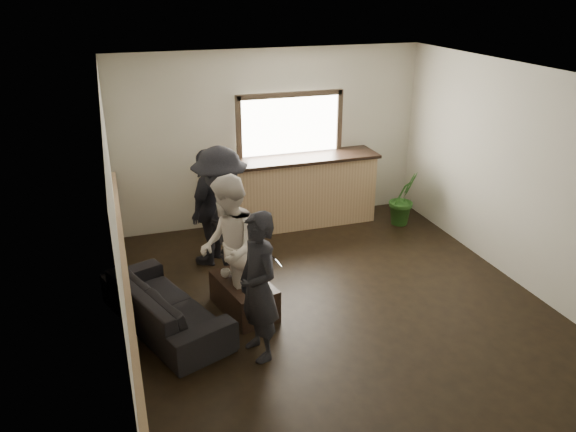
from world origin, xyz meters
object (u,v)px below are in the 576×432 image
object	(u,v)px
coffee_table	(244,296)
cup_b	(262,280)
sofa	(165,305)
bar_counter	(295,187)
person_a	(258,287)
person_b	(229,249)
person_c	(222,219)
potted_plant	(403,198)
cup_a	(226,273)
person_d	(210,207)

from	to	relation	value
coffee_table	cup_b	world-z (taller)	cup_b
sofa	bar_counter	bearing A→B (deg)	-66.56
person_a	person_b	size ratio (longest dim) A/B	0.94
sofa	coffee_table	distance (m)	0.95
person_b	person_c	xyz separation A→B (m)	(0.07, 0.72, 0.07)
potted_plant	person_c	distance (m)	3.44
potted_plant	person_a	distance (m)	4.17
sofa	potted_plant	distance (m)	4.47
bar_counter	potted_plant	bearing A→B (deg)	-17.92
sofa	cup_a	world-z (taller)	sofa
person_b	coffee_table	bearing A→B (deg)	105.40
cup_a	person_b	xyz separation A→B (m)	(0.02, -0.18, 0.42)
bar_counter	coffee_table	bearing A→B (deg)	-121.53
sofa	coffee_table	bearing A→B (deg)	-109.49
person_c	person_d	size ratio (longest dim) A/B	1.13
person_c	person_b	bearing A→B (deg)	-1.36
person_a	person_b	bearing A→B (deg)	175.76
sofa	person_c	world-z (taller)	person_c
person_a	person_c	distance (m)	1.60
bar_counter	person_b	distance (m)	2.86
potted_plant	person_b	bearing A→B (deg)	-151.21
potted_plant	coffee_table	bearing A→B (deg)	-150.18
coffee_table	person_d	world-z (taller)	person_d
coffee_table	person_c	bearing A→B (deg)	97.51
sofa	cup_a	distance (m)	0.81
sofa	coffee_table	xyz separation A→B (m)	(0.95, 0.03, -0.08)
person_a	person_c	bearing A→B (deg)	169.76
coffee_table	potted_plant	distance (m)	3.62
cup_a	cup_b	world-z (taller)	cup_b
sofa	cup_a	size ratio (longest dim) A/B	16.02
potted_plant	sofa	bearing A→B (deg)	-155.86
person_b	person_c	size ratio (longest dim) A/B	0.93
cup_b	person_c	size ratio (longest dim) A/B	0.06
coffee_table	person_a	size ratio (longest dim) A/B	0.56
coffee_table	cup_b	bearing A→B (deg)	-34.02
cup_b	person_c	distance (m)	1.01
person_b	person_a	bearing A→B (deg)	17.62
person_a	person_b	xyz separation A→B (m)	(-0.12, 0.87, 0.05)
person_d	person_a	bearing A→B (deg)	36.45
sofa	person_b	world-z (taller)	person_b
person_a	person_d	distance (m)	2.33
person_b	person_d	bearing A→B (deg)	-171.98
coffee_table	person_a	world-z (taller)	person_a
cup_a	person_b	world-z (taller)	person_b
bar_counter	person_d	distance (m)	1.80
bar_counter	person_d	world-z (taller)	bar_counter
sofa	person_d	distance (m)	1.78
bar_counter	person_c	world-z (taller)	bar_counter
bar_counter	cup_a	size ratio (longest dim) A/B	22.48
potted_plant	person_d	world-z (taller)	person_d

